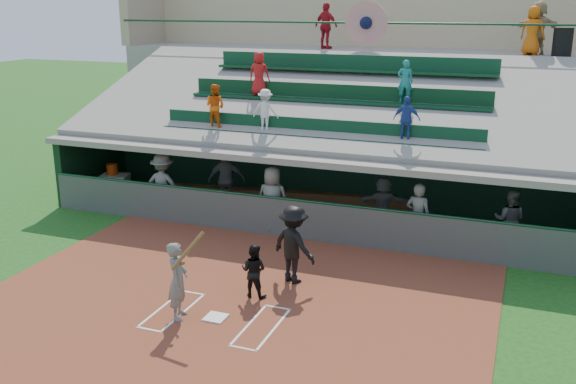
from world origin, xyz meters
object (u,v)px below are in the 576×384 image
at_px(catcher, 254,271).
at_px(home_plate, 216,317).
at_px(batter_at_plate, 178,280).
at_px(trash_bin, 563,42).
at_px(white_table, 115,186).
at_px(water_cooler, 112,169).

bearing_deg(catcher, home_plate, 76.41).
xyz_separation_m(home_plate, batter_at_plate, (-0.71, -0.22, 0.82)).
bearing_deg(home_plate, trash_bin, 62.42).
distance_m(home_plate, trash_bin, 14.76).
distance_m(home_plate, batter_at_plate, 1.11).
height_order(white_table, trash_bin, trash_bin).
distance_m(white_table, trash_bin, 15.35).
bearing_deg(batter_at_plate, water_cooler, 133.44).
bearing_deg(home_plate, batter_at_plate, -162.50).
bearing_deg(catcher, water_cooler, -34.45).
height_order(batter_at_plate, trash_bin, trash_bin).
xyz_separation_m(batter_at_plate, water_cooler, (-6.36, 6.72, 0.13)).
height_order(catcher, water_cooler, catcher).
bearing_deg(white_table, trash_bin, 7.30).
relative_size(white_table, water_cooler, 2.49).
bearing_deg(trash_bin, home_plate, -117.58).
bearing_deg(home_plate, catcher, 75.49).
bearing_deg(water_cooler, white_table, -9.82).
xyz_separation_m(home_plate, trash_bin, (6.43, 12.30, 5.02)).
distance_m(water_cooler, trash_bin, 15.25).
bearing_deg(catcher, white_table, -34.66).
relative_size(white_table, trash_bin, 0.96).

